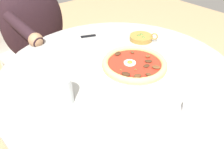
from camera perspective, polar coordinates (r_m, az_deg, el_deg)
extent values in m
cylinder|color=#999993|center=(0.86, 1.82, 0.56)|extent=(0.94, 0.94, 0.04)
cylinder|color=gray|center=(1.11, 1.46, -14.55)|extent=(0.09, 0.09, 0.68)
cylinder|color=white|center=(0.86, 5.94, 2.14)|extent=(0.30, 0.30, 0.01)
cylinder|color=#E0B26B|center=(0.86, 5.97, 2.58)|extent=(0.26, 0.26, 0.01)
torus|color=#E0B26B|center=(0.85, 6.01, 3.09)|extent=(0.26, 0.26, 0.02)
cylinder|color=red|center=(0.85, 6.00, 2.86)|extent=(0.24, 0.24, 0.00)
cylinder|color=white|center=(0.85, 4.77, 3.12)|extent=(0.05, 0.05, 0.00)
ellipsoid|color=yellow|center=(0.85, 4.78, 3.24)|extent=(0.02, 0.02, 0.02)
ellipsoid|color=brown|center=(0.90, 9.57, 4.83)|extent=(0.02, 0.03, 0.01)
ellipsoid|color=#3D2314|center=(0.91, 1.56, 5.64)|extent=(0.04, 0.04, 0.01)
ellipsoid|color=brown|center=(0.84, 11.68, 1.96)|extent=(0.04, 0.04, 0.01)
ellipsoid|color=#3D2314|center=(0.84, 9.19, 2.31)|extent=(0.02, 0.03, 0.01)
ellipsoid|color=#4C2D19|center=(0.78, 6.79, -0.38)|extent=(0.03, 0.04, 0.01)
ellipsoid|color=#3D2314|center=(0.78, 3.73, 0.16)|extent=(0.04, 0.04, 0.01)
ellipsoid|color=#4C2D19|center=(0.79, 9.75, 0.02)|extent=(0.03, 0.02, 0.01)
ellipsoid|color=#3D2314|center=(0.87, 9.71, 3.57)|extent=(0.04, 0.04, 0.01)
ellipsoid|color=#4C2D19|center=(0.92, 5.42, 5.98)|extent=(0.02, 0.02, 0.01)
ellipsoid|color=#2D6B28|center=(0.81, 6.35, 1.36)|extent=(0.01, 0.01, 0.00)
ellipsoid|color=#2D6B28|center=(0.84, 9.25, 2.20)|extent=(0.01, 0.01, 0.00)
ellipsoid|color=#2D6B28|center=(0.81, 2.34, 1.23)|extent=(0.01, 0.01, 0.00)
cylinder|color=silver|center=(0.69, -13.72, -4.17)|extent=(0.08, 0.08, 0.09)
cylinder|color=silver|center=(0.71, -13.43, -5.72)|extent=(0.07, 0.07, 0.04)
cube|color=silver|center=(1.09, -11.33, 9.28)|extent=(0.05, 0.11, 0.00)
cube|color=black|center=(1.10, -6.39, 10.17)|extent=(0.04, 0.07, 0.01)
cylinder|color=white|center=(0.71, 21.21, -8.61)|extent=(0.07, 0.07, 0.03)
cylinder|color=olive|center=(0.70, 21.35, -8.14)|extent=(0.06, 0.06, 0.01)
cylinder|color=olive|center=(1.07, 7.76, 9.73)|extent=(0.11, 0.11, 0.02)
torus|color=olive|center=(1.06, 11.26, 9.95)|extent=(0.03, 0.02, 0.03)
ellipsoid|color=#516B2D|center=(1.07, 7.15, 10.18)|extent=(0.02, 0.02, 0.02)
ellipsoid|color=#516B2D|center=(1.06, 8.39, 9.72)|extent=(0.02, 0.02, 0.02)
ellipsoid|color=#516B2D|center=(1.08, 7.89, 10.45)|extent=(0.02, 0.02, 0.02)
cube|color=#BCBCC1|center=(0.94, -14.68, 4.14)|extent=(0.19, 0.03, 0.00)
cube|color=#282833|center=(1.65, -16.85, -2.58)|extent=(0.31, 0.36, 0.45)
ellipsoid|color=black|center=(1.41, -20.27, 12.75)|extent=(0.25, 0.40, 0.51)
cylinder|color=black|center=(1.16, -22.69, 11.15)|extent=(0.27, 0.10, 0.12)
sphere|color=#936B4C|center=(1.08, -19.69, 8.65)|extent=(0.07, 0.07, 0.07)
cube|color=beige|center=(1.56, -19.18, 4.72)|extent=(0.45, 0.45, 0.02)
cube|color=beige|center=(1.65, -23.87, 13.28)|extent=(0.06, 0.37, 0.39)
cylinder|color=#B7B2A8|center=(1.50, -20.36, -8.14)|extent=(0.02, 0.02, 0.44)
cylinder|color=#B7B2A8|center=(1.62, -8.78, -2.11)|extent=(0.02, 0.02, 0.44)
cylinder|color=#B7B2A8|center=(1.79, -25.71, -1.70)|extent=(0.02, 0.02, 0.44)
cylinder|color=#B7B2A8|center=(1.89, -15.54, 3.04)|extent=(0.02, 0.02, 0.44)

